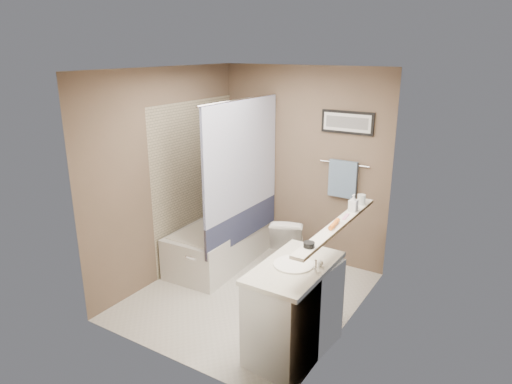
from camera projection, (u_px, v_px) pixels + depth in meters
The scene contains 32 objects.
ground at pixel (249, 295), 4.99m from camera, with size 2.50×2.50×0.00m, color beige.
ceiling at pixel (248, 71), 4.27m from camera, with size 2.20×2.50×0.04m, color white.
wall_back at pixel (302, 166), 5.62m from camera, with size 2.20×0.04×2.40m, color brown.
wall_front at pixel (165, 231), 3.63m from camera, with size 2.20×0.04×2.40m, color brown.
wall_left at pixel (168, 176), 5.17m from camera, with size 0.04×2.50×2.40m, color brown.
wall_right at pixel (349, 210), 4.08m from camera, with size 0.04×2.50×2.40m, color brown.
tile_surround at pixel (196, 182), 5.64m from camera, with size 0.02×1.55×2.00m, color tan.
curtain_rod at pixel (242, 99), 4.97m from camera, with size 0.02×0.02×1.55m, color silver.
curtain_upper at pixel (242, 157), 5.17m from camera, with size 0.03×1.45×1.28m, color silver.
curtain_lower at pixel (243, 225), 5.42m from camera, with size 0.03×1.45×0.36m, color #292E4C.
mirror at pixel (347, 169), 3.83m from camera, with size 0.02×1.60×1.00m, color silver.
shelf at pixel (338, 225), 4.02m from camera, with size 0.12×1.60×0.03m, color silver.
towel_bar at pixel (344, 164), 5.30m from camera, with size 0.02×0.02×0.60m, color silver.
towel at pixel (343, 179), 5.34m from camera, with size 0.34×0.05×0.44m, color #8CADCC.
art_frame at pixel (347, 122), 5.17m from camera, with size 0.62×0.03×0.26m, color black.
art_mat at pixel (347, 123), 5.16m from camera, with size 0.56×0.00×0.20m, color white.
art_image at pixel (347, 123), 5.16m from camera, with size 0.50×0.00×0.13m, color #595959.
door at pixel (220, 271), 3.41m from camera, with size 0.80×0.02×2.00m, color silver.
door_handle at pixel (190, 258), 3.61m from camera, with size 0.02×0.02×0.10m, color silver.
bathtub at pixel (221, 243), 5.71m from camera, with size 0.70×1.50×0.50m, color silver.
tub_rim at pixel (220, 225), 5.63m from camera, with size 0.56×1.36×0.02m, color beige.
toilet at pixel (288, 242), 5.53m from camera, with size 0.38×0.67×0.68m, color white.
vanity at pixel (294, 311), 3.97m from camera, with size 0.50×0.90×0.80m, color silver.
countertop at pixel (294, 268), 3.84m from camera, with size 0.54×0.96×0.04m, color beige.
sink_basin at pixel (293, 264), 3.84m from camera, with size 0.34×0.34×0.01m, color white.
faucet_spout at pixel (315, 266), 3.73m from camera, with size 0.02×0.02×0.10m, color white.
faucet_knob at pixel (320, 263), 3.81m from camera, with size 0.05×0.05×0.05m, color silver.
candle_bowl_near at pixel (309, 245), 3.53m from camera, with size 0.09×0.09×0.04m, color black.
hair_brush_front at pixel (334, 224), 3.93m from camera, with size 0.04×0.04×0.22m, color orange.
pink_comb at pixel (346, 217), 4.16m from camera, with size 0.03×0.16×0.01m, color pink.
glass_jar at pixel (361, 200), 4.48m from camera, with size 0.08×0.08×0.10m, color silver.
soap_bottle at pixel (353, 203), 4.29m from camera, with size 0.07×0.08×0.16m, color #999999.
Camera 1 is at (2.39, -3.71, 2.59)m, focal length 32.00 mm.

